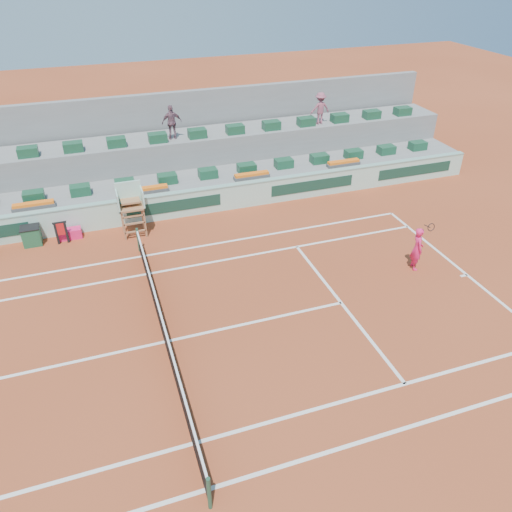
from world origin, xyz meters
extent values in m
plane|color=#91381C|center=(0.00, 0.00, 0.00)|extent=(90.00, 90.00, 0.00)
cube|color=gray|center=(0.00, 10.70, 0.60)|extent=(36.00, 4.00, 1.20)
cube|color=gray|center=(0.00, 12.30, 1.30)|extent=(36.00, 2.40, 2.60)
cube|color=gray|center=(0.00, 13.90, 2.20)|extent=(36.00, 0.40, 4.40)
cube|color=#FF2168|center=(-2.74, 8.01, 0.22)|extent=(1.01, 0.45, 0.45)
imported|color=#754E5C|center=(2.80, 11.90, 3.45)|extent=(1.01, 0.45, 1.69)
imported|color=#944A5B|center=(10.81, 11.78, 3.43)|extent=(1.09, 0.63, 1.67)
cube|color=white|center=(11.88, 0.00, 0.01)|extent=(0.12, 10.97, 0.01)
cube|color=white|center=(0.00, -5.49, 0.01)|extent=(23.77, 0.12, 0.01)
cube|color=white|center=(0.00, 5.49, 0.01)|extent=(23.77, 0.12, 0.01)
cube|color=white|center=(0.00, -4.12, 0.01)|extent=(23.77, 0.12, 0.01)
cube|color=white|center=(0.00, 4.12, 0.01)|extent=(23.77, 0.12, 0.01)
cube|color=white|center=(6.40, 0.00, 0.01)|extent=(0.12, 8.23, 0.01)
cube|color=white|center=(0.00, 0.00, 0.01)|extent=(12.80, 0.12, 0.01)
cube|color=white|center=(11.73, 0.00, 0.01)|extent=(0.30, 0.12, 0.01)
cube|color=black|center=(0.00, 0.00, 0.46)|extent=(0.03, 11.87, 0.92)
cube|color=white|center=(0.00, 0.00, 0.95)|extent=(0.06, 11.87, 0.07)
cylinder|color=#1F4A32|center=(0.00, -5.94, 0.55)|extent=(0.10, 0.10, 1.10)
cylinder|color=#1F4A32|center=(0.00, 5.94, 0.55)|extent=(0.10, 0.10, 1.10)
cube|color=#ADDAC5|center=(0.00, 8.50, 0.60)|extent=(36.00, 0.30, 1.20)
cube|color=#7FAA9A|center=(0.00, 8.50, 1.23)|extent=(36.00, 0.34, 0.06)
cube|color=#163C2E|center=(2.00, 8.34, 0.65)|extent=(4.40, 0.02, 0.56)
cube|color=#163C2E|center=(9.00, 8.34, 0.65)|extent=(4.40, 0.02, 0.56)
cube|color=#163C2E|center=(15.00, 8.34, 0.65)|extent=(4.40, 0.02, 0.56)
cube|color=#945D38|center=(-0.45, 7.05, 0.68)|extent=(0.08, 0.08, 1.35)
cube|color=#945D38|center=(0.45, 7.05, 0.68)|extent=(0.08, 0.08, 1.35)
cube|color=#945D38|center=(-0.45, 7.75, 0.68)|extent=(0.08, 0.08, 1.35)
cube|color=#945D38|center=(0.45, 7.75, 0.68)|extent=(0.08, 0.08, 1.35)
cube|color=#945D38|center=(0.00, 7.40, 1.39)|extent=(1.10, 0.90, 0.08)
cube|color=#ADDAC5|center=(0.00, 7.78, 1.90)|extent=(1.10, 0.08, 1.00)
cube|color=#ADDAC5|center=(-0.52, 7.40, 1.75)|extent=(0.06, 0.90, 0.80)
cube|color=#ADDAC5|center=(0.52, 7.40, 1.75)|extent=(0.06, 0.90, 0.80)
cube|color=#945D38|center=(0.00, 7.50, 1.63)|extent=(0.80, 0.60, 0.08)
cube|color=#945D38|center=(0.00, 7.05, 0.35)|extent=(0.90, 0.08, 0.06)
cube|color=#945D38|center=(0.00, 7.05, 0.75)|extent=(0.90, 0.08, 0.06)
cube|color=#945D38|center=(0.00, 7.05, 1.10)|extent=(0.90, 0.08, 0.06)
cube|color=#18492E|center=(-4.00, 9.80, 1.42)|extent=(0.90, 0.60, 0.44)
cube|color=#18492E|center=(-2.00, 9.80, 1.42)|extent=(0.90, 0.60, 0.44)
cube|color=#18492E|center=(0.00, 9.80, 1.42)|extent=(0.90, 0.60, 0.44)
cube|color=#18492E|center=(2.00, 9.80, 1.42)|extent=(0.90, 0.60, 0.44)
cube|color=#18492E|center=(4.00, 9.80, 1.42)|extent=(0.90, 0.60, 0.44)
cube|color=#18492E|center=(6.00, 9.80, 1.42)|extent=(0.90, 0.60, 0.44)
cube|color=#18492E|center=(8.00, 9.80, 1.42)|extent=(0.90, 0.60, 0.44)
cube|color=#18492E|center=(10.00, 9.80, 1.42)|extent=(0.90, 0.60, 0.44)
cube|color=#18492E|center=(12.00, 9.80, 1.42)|extent=(0.90, 0.60, 0.44)
cube|color=#18492E|center=(14.00, 9.80, 1.42)|extent=(0.90, 0.60, 0.44)
cube|color=#18492E|center=(16.00, 9.80, 1.42)|extent=(0.90, 0.60, 0.44)
cube|color=#18492E|center=(-4.00, 11.70, 2.82)|extent=(0.90, 0.60, 0.44)
cube|color=#18492E|center=(-2.00, 11.70, 2.82)|extent=(0.90, 0.60, 0.44)
cube|color=#18492E|center=(0.00, 11.70, 2.82)|extent=(0.90, 0.60, 0.44)
cube|color=#18492E|center=(2.00, 11.70, 2.82)|extent=(0.90, 0.60, 0.44)
cube|color=#18492E|center=(4.00, 11.70, 2.82)|extent=(0.90, 0.60, 0.44)
cube|color=#18492E|center=(6.00, 11.70, 2.82)|extent=(0.90, 0.60, 0.44)
cube|color=#18492E|center=(8.00, 11.70, 2.82)|extent=(0.90, 0.60, 0.44)
cube|color=#18492E|center=(10.00, 11.70, 2.82)|extent=(0.90, 0.60, 0.44)
cube|color=#18492E|center=(12.00, 11.70, 2.82)|extent=(0.90, 0.60, 0.44)
cube|color=#18492E|center=(14.00, 11.70, 2.82)|extent=(0.90, 0.60, 0.44)
cube|color=#18492E|center=(16.00, 11.70, 2.82)|extent=(0.90, 0.60, 0.44)
cube|color=#4B4B4B|center=(-4.00, 9.00, 1.28)|extent=(1.80, 0.36, 0.16)
cube|color=orange|center=(-4.00, 9.00, 1.42)|extent=(1.70, 0.32, 0.12)
cube|color=#4B4B4B|center=(1.00, 9.00, 1.28)|extent=(1.80, 0.36, 0.16)
cube|color=orange|center=(1.00, 9.00, 1.42)|extent=(1.70, 0.32, 0.12)
cube|color=#4B4B4B|center=(6.00, 9.00, 1.28)|extent=(1.80, 0.36, 0.16)
cube|color=orange|center=(6.00, 9.00, 1.42)|extent=(1.70, 0.32, 0.12)
cube|color=#4B4B4B|center=(11.00, 9.00, 1.28)|extent=(1.80, 0.36, 0.16)
cube|color=orange|center=(11.00, 9.00, 1.42)|extent=(1.70, 0.32, 0.12)
cube|color=#1B5232|center=(-4.25, 7.99, 0.40)|extent=(0.74, 0.63, 0.80)
cube|color=black|center=(-4.25, 7.99, 0.82)|extent=(0.78, 0.68, 0.04)
cube|color=black|center=(-3.22, 7.67, 0.50)|extent=(0.09, 0.09, 1.00)
cube|color=black|center=(-2.82, 7.67, 0.50)|extent=(0.09, 0.09, 1.00)
cube|color=black|center=(-3.02, 7.67, 1.00)|extent=(0.57, 0.08, 0.06)
cube|color=red|center=(-3.02, 7.65, 0.70)|extent=(0.41, 0.04, 0.56)
imported|color=#FF2168|center=(10.20, 1.13, 0.90)|extent=(0.59, 0.75, 1.79)
cylinder|color=black|center=(10.20, 0.83, 2.05)|extent=(0.03, 0.35, 0.09)
torus|color=black|center=(10.20, 0.61, 2.12)|extent=(0.31, 0.08, 0.31)
camera|label=1|loc=(-1.14, -12.53, 11.10)|focal=35.00mm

